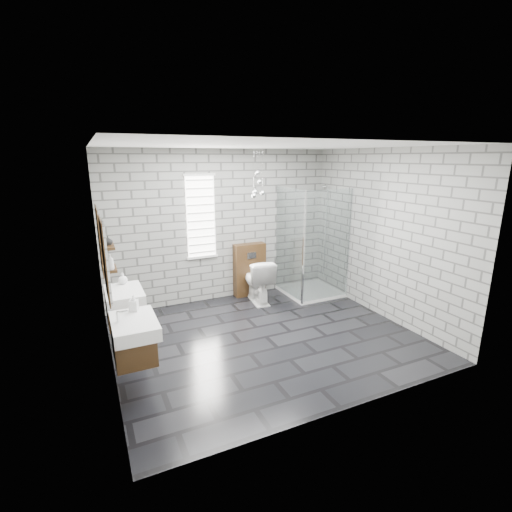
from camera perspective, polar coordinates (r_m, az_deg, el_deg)
floor at (r=5.57m, az=1.58°, el=-12.42°), size 4.20×3.60×0.02m
ceiling at (r=4.95m, az=1.81°, el=16.76°), size 4.20×3.60×0.02m
wall_back at (r=6.73m, az=-5.22°, el=4.59°), size 4.20×0.02×2.70m
wall_front at (r=3.63m, az=14.56°, el=-4.88°), size 4.20×0.02×2.70m
wall_left at (r=4.59m, az=-22.62°, el=-1.42°), size 0.02×3.60×2.70m
wall_right at (r=6.31m, az=19.14°, el=3.12°), size 0.02×3.60×2.70m
vanity_left at (r=4.32m, az=-18.76°, el=-10.48°), size 0.47×0.70×1.57m
vanity_right at (r=5.26m, az=-20.05°, el=-5.96°), size 0.47×0.70×1.57m
shelf_lower at (r=4.55m, az=-21.55°, el=-1.84°), size 0.14×0.30×0.03m
shelf_upper at (r=4.49m, az=-21.87°, el=1.34°), size 0.14×0.30×0.03m
window at (r=6.55m, az=-8.49°, el=5.98°), size 0.56×0.05×1.48m
cistern_panel at (r=7.00m, az=-1.01°, el=-2.09°), size 0.60×0.20×1.00m
flush_plate at (r=6.83m, az=-0.66°, el=0.08°), size 0.18×0.01×0.12m
shower_enclosure at (r=7.03m, az=8.30°, el=-2.15°), size 1.00×1.00×2.03m
pendant_cluster at (r=6.41m, az=0.22°, el=10.66°), size 0.27×0.25×0.81m
toilet at (r=6.71m, az=0.28°, el=-3.76°), size 0.53×0.83×0.80m
soap_bottle_a at (r=4.47m, az=-18.31°, el=-6.84°), size 0.12×0.12×0.20m
soap_bottle_b at (r=5.46m, az=-19.83°, el=-3.27°), size 0.16×0.16×0.16m
soap_bottle_c at (r=4.43m, az=-21.46°, el=-0.87°), size 0.07×0.07×0.18m
vase at (r=4.48m, az=-21.83°, el=2.21°), size 0.11×0.11×0.11m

